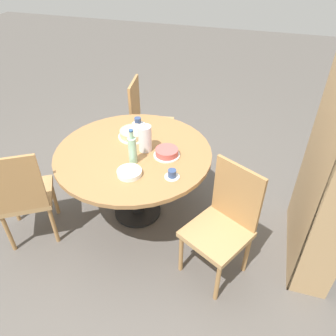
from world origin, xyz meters
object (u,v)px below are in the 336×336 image
at_px(coffee_pot, 145,137).
at_px(cake_second, 167,153).
at_px(chair_a, 23,195).
at_px(water_bottle, 132,149).
at_px(bookshelf, 330,171).
at_px(chair_b, 223,223).
at_px(cup_b, 172,174).
at_px(chair_c, 147,121).
at_px(cup_a, 138,122).
at_px(cake_main, 134,134).

xyz_separation_m(coffee_pot, cake_second, (0.03, 0.20, -0.09)).
xyz_separation_m(chair_a, coffee_pot, (-0.60, 0.85, 0.34)).
xyz_separation_m(water_bottle, cake_second, (-0.16, 0.23, -0.09)).
bearing_deg(water_bottle, chair_a, -63.84).
relative_size(bookshelf, water_bottle, 5.47).
distance_m(chair_b, cup_b, 0.52).
height_order(chair_a, water_bottle, water_bottle).
bearing_deg(chair_c, cake_second, -159.33).
bearing_deg(chair_b, cup_b, -169.77).
bearing_deg(cup_a, water_bottle, 17.55).
bearing_deg(chair_b, water_bottle, -168.39).
xyz_separation_m(chair_b, cake_second, (-0.41, -0.56, 0.25)).
bearing_deg(coffee_pot, cake_main, -133.71).
xyz_separation_m(chair_b, bookshelf, (-0.38, 0.67, 0.35)).
xyz_separation_m(water_bottle, cup_b, (0.10, 0.35, -0.09)).
bearing_deg(chair_a, cake_second, 176.88).
bearing_deg(water_bottle, chair_b, 72.88).
relative_size(chair_b, cup_a, 8.08).
xyz_separation_m(bookshelf, cup_a, (-0.45, -1.64, -0.11)).
bearing_deg(coffee_pot, bookshelf, 87.65).
relative_size(chair_a, chair_c, 1.00).
distance_m(chair_b, chair_c, 1.67).
height_order(chair_b, bookshelf, bookshelf).
bearing_deg(bookshelf, water_bottle, 95.46).
height_order(chair_c, cake_main, chair_c).
distance_m(chair_a, cup_a, 1.19).
relative_size(chair_b, chair_c, 1.00).
xyz_separation_m(chair_a, cup_b, (-0.30, 1.17, 0.25)).
relative_size(cake_second, cup_a, 1.88).
xyz_separation_m(coffee_pot, water_bottle, (0.20, -0.03, 0.00)).
distance_m(chair_a, cup_b, 1.23).
height_order(cake_main, cup_b, same).
distance_m(coffee_pot, cup_a, 0.46).
bearing_deg(cake_main, cup_a, -168.67).
distance_m(bookshelf, cake_main, 1.61).
distance_m(bookshelf, cake_second, 1.23).
xyz_separation_m(chair_a, cup_a, (-0.98, 0.63, 0.25)).
xyz_separation_m(chair_b, cup_a, (-0.83, -0.97, 0.25)).
relative_size(chair_a, cake_second, 4.30).
bearing_deg(cake_second, coffee_pot, -99.54).
height_order(chair_b, cup_a, chair_b).
bearing_deg(cup_b, coffee_pot, -132.57).
xyz_separation_m(chair_b, water_bottle, (-0.24, -0.79, 0.34)).
bearing_deg(chair_a, bookshelf, 161.92).
height_order(water_bottle, cup_a, water_bottle).
height_order(chair_a, bookshelf, bookshelf).
distance_m(chair_c, bookshelf, 1.98).
distance_m(coffee_pot, cake_main, 0.26).
bearing_deg(chair_b, chair_c, 158.04).
height_order(chair_a, cup_a, chair_a).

